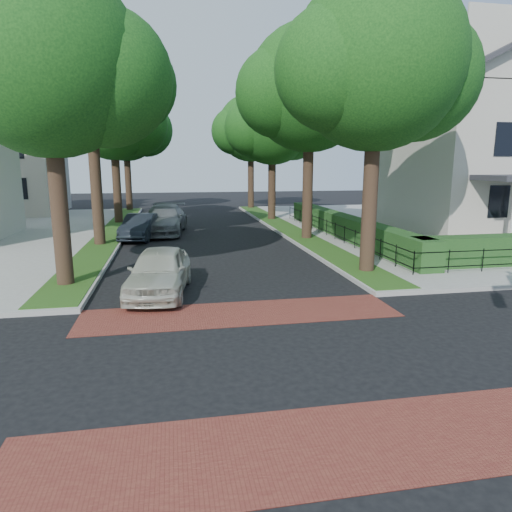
# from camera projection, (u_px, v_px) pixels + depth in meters

# --- Properties ---
(ground) EXTENTS (120.00, 120.00, 0.00)m
(ground) POSITION_uv_depth(u_px,v_px,m) (263.00, 360.00, 9.94)
(ground) COLOR black
(ground) RESTS_ON ground
(sidewalk_ne) EXTENTS (30.00, 30.00, 0.15)m
(sidewalk_ne) POSITION_uv_depth(u_px,v_px,m) (483.00, 224.00, 31.72)
(sidewalk_ne) COLOR gray
(sidewalk_ne) RESTS_ON ground
(crosswalk_far) EXTENTS (9.00, 2.20, 0.01)m
(crosswalk_far) POSITION_uv_depth(u_px,v_px,m) (241.00, 313.00, 13.02)
(crosswalk_far) COLOR maroon
(crosswalk_far) RESTS_ON ground
(crosswalk_near) EXTENTS (9.00, 2.20, 0.01)m
(crosswalk_near) POSITION_uv_depth(u_px,v_px,m) (304.00, 448.00, 6.85)
(crosswalk_near) COLOR maroon
(crosswalk_near) RESTS_ON ground
(grass_strip_ne) EXTENTS (1.60, 29.80, 0.02)m
(grass_strip_ne) POSITION_uv_depth(u_px,v_px,m) (287.00, 228.00, 29.27)
(grass_strip_ne) COLOR #274915
(grass_strip_ne) RESTS_ON sidewalk_ne
(grass_strip_nw) EXTENTS (1.60, 29.80, 0.02)m
(grass_strip_nw) POSITION_uv_depth(u_px,v_px,m) (112.00, 232.00, 27.34)
(grass_strip_nw) COLOR #274915
(grass_strip_nw) RESTS_ON sidewalk_nw
(tree_right_near) EXTENTS (7.75, 6.67, 10.66)m
(tree_right_near) POSITION_uv_depth(u_px,v_px,m) (376.00, 67.00, 16.39)
(tree_right_near) COLOR black
(tree_right_near) RESTS_ON sidewalk_ne
(tree_right_mid) EXTENTS (8.25, 7.09, 11.22)m
(tree_right_mid) POSITION_uv_depth(u_px,v_px,m) (310.00, 90.00, 24.04)
(tree_right_mid) COLOR black
(tree_right_mid) RESTS_ON sidewalk_ne
(tree_right_far) EXTENTS (7.25, 6.23, 9.74)m
(tree_right_far) POSITION_uv_depth(u_px,v_px,m) (273.00, 125.00, 32.90)
(tree_right_far) COLOR black
(tree_right_far) RESTS_ON sidewalk_ne
(tree_right_back) EXTENTS (7.50, 6.45, 10.20)m
(tree_right_back) POSITION_uv_depth(u_px,v_px,m) (251.00, 129.00, 41.51)
(tree_right_back) COLOR black
(tree_right_back) RESTS_ON sidewalk_ne
(tree_left_near) EXTENTS (7.50, 6.45, 10.20)m
(tree_left_near) POSITION_uv_depth(u_px,v_px,m) (52.00, 65.00, 14.49)
(tree_left_near) COLOR black
(tree_left_near) RESTS_ON sidewalk_nw
(tree_left_mid) EXTENTS (8.00, 6.88, 11.48)m
(tree_left_mid) POSITION_uv_depth(u_px,v_px,m) (92.00, 76.00, 21.99)
(tree_left_mid) COLOR black
(tree_left_mid) RESTS_ON sidewalk_nw
(tree_left_far) EXTENTS (7.00, 6.02, 9.86)m
(tree_left_far) POSITION_uv_depth(u_px,v_px,m) (115.00, 120.00, 30.88)
(tree_left_far) COLOR black
(tree_left_far) RESTS_ON sidewalk_nw
(tree_left_back) EXTENTS (7.75, 6.66, 10.44)m
(tree_left_back) POSITION_uv_depth(u_px,v_px,m) (127.00, 126.00, 39.52)
(tree_left_back) COLOR black
(tree_left_back) RESTS_ON sidewalk_nw
(hedge_main_road) EXTENTS (1.00, 18.00, 1.20)m
(hedge_main_road) POSITION_uv_depth(u_px,v_px,m) (344.00, 226.00, 25.62)
(hedge_main_road) COLOR #16401B
(hedge_main_road) RESTS_ON sidewalk_ne
(fence_main_road) EXTENTS (0.06, 18.00, 0.90)m
(fence_main_road) POSITION_uv_depth(u_px,v_px,m) (331.00, 229.00, 25.50)
(fence_main_road) COLOR black
(fence_main_road) RESTS_ON sidewalk_ne
(house_victorian) EXTENTS (13.00, 13.05, 12.48)m
(house_victorian) POSITION_uv_depth(u_px,v_px,m) (498.00, 132.00, 27.20)
(house_victorian) COLOR #BBB4A7
(house_victorian) RESTS_ON sidewalk_ne
(parked_car_front) EXTENTS (2.39, 4.68, 1.53)m
(parked_car_front) POSITION_uv_depth(u_px,v_px,m) (159.00, 271.00, 14.86)
(parked_car_front) COLOR beige
(parked_car_front) RESTS_ON ground
(parked_car_middle) EXTENTS (2.23, 4.51, 1.42)m
(parked_car_middle) POSITION_uv_depth(u_px,v_px,m) (140.00, 227.00, 25.65)
(parked_car_middle) COLOR black
(parked_car_middle) RESTS_ON ground
(parked_car_rear) EXTENTS (3.11, 6.16, 1.71)m
(parked_car_rear) POSITION_uv_depth(u_px,v_px,m) (164.00, 220.00, 27.73)
(parked_car_rear) COLOR slate
(parked_car_rear) RESTS_ON ground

